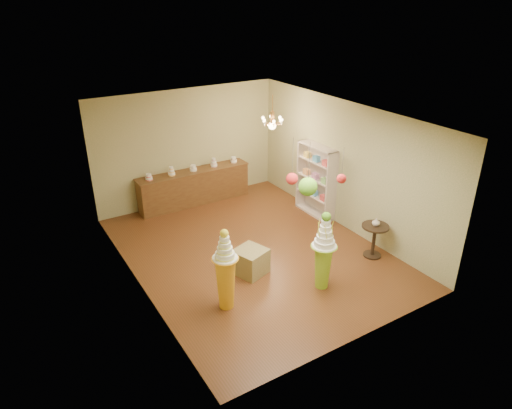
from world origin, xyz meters
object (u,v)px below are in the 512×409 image
pedestal_green (323,257)px  pedestal_orange (226,276)px  round_table (374,236)px  sideboard (194,186)px

pedestal_green → pedestal_orange: (-1.85, 0.42, -0.02)m
pedestal_orange → round_table: (3.49, -0.12, -0.17)m
pedestal_green → round_table: size_ratio=2.18×
round_table → pedestal_green: bearing=-169.7°
pedestal_orange → round_table: bearing=-2.0°
sideboard → pedestal_orange: bearing=-107.7°
round_table → sideboard: bearing=115.2°
sideboard → round_table: 4.94m
pedestal_orange → sideboard: bearing=72.3°
pedestal_green → sideboard: (-0.46, 4.77, -0.18)m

